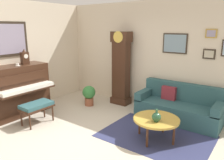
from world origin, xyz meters
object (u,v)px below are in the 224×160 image
object	(u,v)px
couch	(179,107)
teacup	(17,65)
coffee_table	(156,120)
grandfather_clock	(121,70)
potted_plant	(89,94)
green_jug	(156,117)
piano_bench	(37,106)
piano	(18,90)
mantel_clock	(25,57)

from	to	relation	value
couch	teacup	world-z (taller)	teacup
couch	coffee_table	world-z (taller)	couch
grandfather_clock	potted_plant	world-z (taller)	grandfather_clock
grandfather_clock	potted_plant	xyz separation A→B (m)	(-0.62, -0.66, -0.64)
coffee_table	green_jug	size ratio (longest dim) A/B	3.67
grandfather_clock	teacup	world-z (taller)	grandfather_clock
potted_plant	grandfather_clock	bearing A→B (deg)	46.95
teacup	green_jug	bearing A→B (deg)	12.16
piano_bench	couch	xyz separation A→B (m)	(2.51, 2.09, -0.09)
grandfather_clock	coffee_table	size ratio (longest dim) A/B	2.31
couch	potted_plant	xyz separation A→B (m)	(-2.35, -0.52, 0.01)
piano	potted_plant	bearing A→B (deg)	57.03
grandfather_clock	coffee_table	world-z (taller)	grandfather_clock
teacup	potted_plant	distance (m)	1.98
teacup	potted_plant	size ratio (longest dim) A/B	0.21
piano	mantel_clock	distance (m)	0.83
coffee_table	potted_plant	size ratio (longest dim) A/B	1.57
green_jug	mantel_clock	bearing A→B (deg)	-172.29
piano_bench	green_jug	distance (m)	2.66
piano_bench	couch	size ratio (longest dim) A/B	0.37
coffee_table	couch	bearing A→B (deg)	88.93
couch	mantel_clock	size ratio (longest dim) A/B	5.00
grandfather_clock	couch	xyz separation A→B (m)	(1.73, -0.14, -0.65)
couch	potted_plant	bearing A→B (deg)	-167.44
couch	mantel_clock	xyz separation A→B (m)	(-3.32, -1.77, 1.10)
piano	piano_bench	distance (m)	0.85
green_jug	piano	bearing A→B (deg)	-168.07
piano_bench	coffee_table	size ratio (longest dim) A/B	0.80
piano_bench	mantel_clock	world-z (taller)	mantel_clock
couch	coffee_table	distance (m)	1.18
grandfather_clock	piano_bench	bearing A→B (deg)	-109.16
piano	potted_plant	xyz separation A→B (m)	(0.97, 1.50, -0.30)
coffee_table	green_jug	distance (m)	0.19
piano_bench	grandfather_clock	size ratio (longest dim) A/B	0.34
grandfather_clock	couch	bearing A→B (deg)	-4.58
piano_bench	potted_plant	size ratio (longest dim) A/B	1.25
piano	teacup	bearing A→B (deg)	1.61
grandfather_clock	piano	bearing A→B (deg)	-126.36
grandfather_clock	couch	world-z (taller)	grandfather_clock
coffee_table	grandfather_clock	bearing A→B (deg)	142.41
coffee_table	potted_plant	bearing A→B (deg)	164.31
teacup	green_jug	distance (m)	3.44
mantel_clock	potted_plant	size ratio (longest dim) A/B	0.68
grandfather_clock	teacup	size ratio (longest dim) A/B	17.50
piano	teacup	distance (m)	0.64
mantel_clock	teacup	size ratio (longest dim) A/B	3.28
piano	grandfather_clock	size ratio (longest dim) A/B	0.71
piano	couch	world-z (taller)	piano
mantel_clock	piano_bench	bearing A→B (deg)	-21.77
mantel_clock	green_jug	size ratio (longest dim) A/B	1.58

